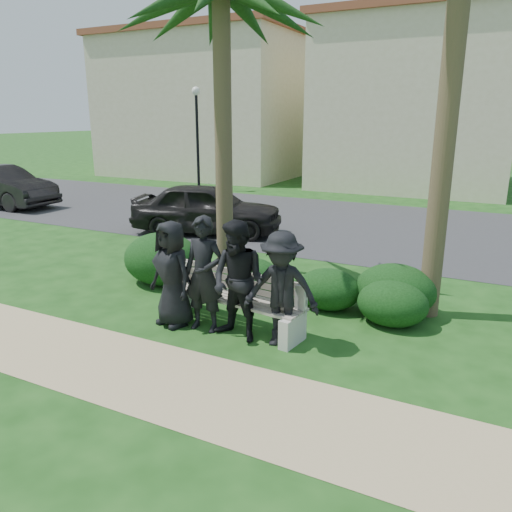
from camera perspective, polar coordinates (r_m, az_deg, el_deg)
The scene contains 19 objects.
ground at distance 7.56m, azimuth 0.88°, elevation -8.72°, with size 160.00×160.00×0.00m, color #174212.
footpath at distance 6.18m, azimuth -6.73°, elevation -14.84°, with size 30.00×1.60×0.01m, color tan.
asphalt_street at distance 14.84m, azimuth 14.60°, elevation 3.05°, with size 160.00×8.00×0.01m, color #2D2D30.
stucco_bldg_left at distance 28.47m, azimuth -5.14°, elevation 16.76°, with size 10.40×8.40×7.30m.
stucco_bldg_right at distance 24.53m, azimuth 18.24°, elevation 16.24°, with size 8.40×8.40×7.30m.
street_lamp at distance 21.80m, azimuth -6.77°, elevation 15.15°, with size 0.36×0.36×4.29m.
park_bench at distance 7.66m, azimuth -2.73°, elevation -5.40°, with size 2.40×0.84×0.82m.
man_a at distance 7.67m, azimuth -9.58°, elevation -2.02°, with size 0.80×0.52×1.64m, color black.
man_b at distance 7.40m, azimuth -5.97°, elevation -2.10°, with size 0.64×0.42×1.75m, color black.
man_c at distance 7.05m, azimuth -2.02°, elevation -2.94°, with size 0.85×0.66×1.75m, color black.
man_d at distance 6.89m, azimuth 2.92°, elevation -3.88°, with size 1.06×0.61×1.64m, color black.
hedge_a at distance 9.75m, azimuth -10.67°, elevation -0.16°, with size 1.55×1.28×1.01m, color black.
hedge_b at distance 9.79m, azimuth -9.02°, elevation -1.02°, with size 1.04×0.86×0.68m, color black.
hedge_c at distance 8.99m, azimuth -0.49°, elevation -2.28°, with size 1.07×0.89×0.70m, color black.
hedge_d at distance 8.43m, azimuth 15.64°, elevation -3.58°, with size 1.30×1.08×0.85m, color black.
hedge_e at distance 8.01m, azimuth 15.34°, elevation -5.12°, with size 1.09×0.90×0.71m, color black.
hedge_extra at distance 8.45m, azimuth 8.31°, elevation -3.64°, with size 1.07×0.89×0.70m, color black.
car_a at distance 13.71m, azimuth -5.60°, elevation 5.42°, with size 1.63×4.06×1.38m, color black.
car_b at distance 19.98m, azimuth -27.11°, elevation 7.07°, with size 1.50×4.30×1.42m, color black.
Camera 1 is at (3.01, -6.19, 3.13)m, focal length 35.00 mm.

